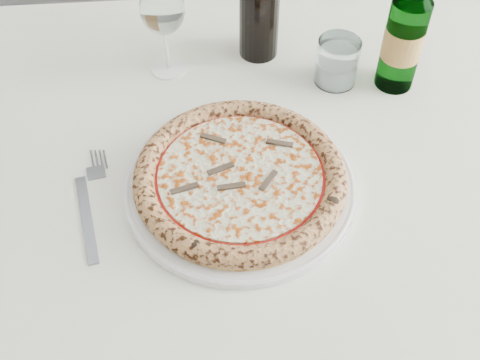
{
  "coord_description": "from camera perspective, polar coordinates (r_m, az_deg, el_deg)",
  "views": [
    {
      "loc": [
        0.12,
        -0.68,
        1.44
      ],
      "look_at": [
        0.12,
        -0.13,
        0.78
      ],
      "focal_mm": 45.0,
      "sensor_mm": 36.0,
      "label": 1
    }
  ],
  "objects": [
    {
      "name": "beer_bottle",
      "position": [
        1.02,
        15.37,
        13.16
      ],
      "size": [
        0.06,
        0.06,
        0.25
      ],
      "color": "#2D7932",
      "rests_on": "dining_table"
    },
    {
      "name": "floor",
      "position": [
        1.6,
        -4.31,
        -14.79
      ],
      "size": [
        5.0,
        6.0,
        0.02
      ],
      "primitive_type": "cube",
      "color": "#525259",
      "rests_on": "ground"
    },
    {
      "name": "plate",
      "position": [
        0.87,
        -0.0,
        -0.47
      ],
      "size": [
        0.34,
        0.34,
        0.02
      ],
      "color": "white",
      "rests_on": "dining_table"
    },
    {
      "name": "wine_glass",
      "position": [
        1.01,
        -7.36,
        15.55
      ],
      "size": [
        0.07,
        0.07,
        0.16
      ],
      "color": "white",
      "rests_on": "dining_table"
    },
    {
      "name": "dining_table",
      "position": [
        1.02,
        -0.01,
        0.14
      ],
      "size": [
        1.42,
        0.91,
        0.76
      ],
      "color": "brown",
      "rests_on": "floor"
    },
    {
      "name": "tumbler",
      "position": [
        1.04,
        9.16,
        10.78
      ],
      "size": [
        0.07,
        0.07,
        0.08
      ],
      "color": "white",
      "rests_on": "dining_table"
    },
    {
      "name": "fork",
      "position": [
        0.88,
        -14.06,
        -2.24
      ],
      "size": [
        0.06,
        0.22,
        0.0
      ],
      "color": "slate",
      "rests_on": "dining_table"
    },
    {
      "name": "pizza",
      "position": [
        0.86,
        -0.0,
        0.27
      ],
      "size": [
        0.31,
        0.31,
        0.03
      ],
      "color": "#EDC656",
      "rests_on": "plate"
    }
  ]
}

